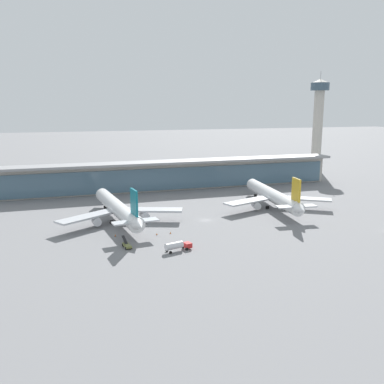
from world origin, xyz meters
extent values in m
plane|color=slate|center=(0.00, 0.00, 0.00)|extent=(1200.00, 1200.00, 0.00)
cylinder|color=white|center=(-32.31, 9.02, 5.20)|extent=(11.50, 52.31, 5.49)
cone|color=white|center=(-35.59, 37.04, 5.20)|extent=(5.91, 5.53, 5.38)
cone|color=white|center=(-29.07, -18.72, 5.75)|extent=(5.61, 6.57, 4.94)
cube|color=black|center=(-35.22, 33.92, 6.16)|extent=(4.35, 2.73, 0.66)
cube|color=#B7BABF|center=(-43.50, 2.91, 4.24)|extent=(23.18, 17.86, 0.66)
cube|color=#B7BABF|center=(-20.01, 5.65, 4.24)|extent=(24.32, 13.54, 0.66)
cylinder|color=silver|center=(-40.62, 2.69, 2.35)|extent=(3.47, 4.30, 3.03)
cylinder|color=silver|center=(-22.77, 4.77, 2.35)|extent=(3.47, 4.30, 3.03)
cube|color=#0F6B7A|center=(-29.62, -14.00, 12.20)|extent=(1.43, 6.65, 8.51)
cube|color=#B7BABF|center=(-29.51, -14.94, 6.03)|extent=(15.52, 5.89, 0.47)
cylinder|color=black|center=(-34.99, 5.85, 0.66)|extent=(1.28, 1.45, 1.32)
cylinder|color=black|center=(-28.97, 6.56, 0.66)|extent=(1.28, 1.45, 1.32)
cylinder|color=black|center=(-34.73, 29.69, 0.66)|extent=(1.28, 1.45, 1.32)
cylinder|color=white|center=(34.28, 11.54, 5.20)|extent=(11.37, 52.32, 5.49)
cone|color=white|center=(37.50, 39.56, 5.20)|extent=(5.90, 5.52, 5.38)
cone|color=white|center=(31.10, -16.22, 5.75)|extent=(5.59, 6.56, 4.94)
cube|color=black|center=(37.14, 36.44, 6.16)|extent=(4.35, 2.72, 0.66)
cube|color=#B7BABF|center=(21.99, 8.14, 4.24)|extent=(24.32, 13.59, 0.66)
cube|color=#B7BABF|center=(45.49, 5.45, 4.24)|extent=(23.19, 17.82, 0.66)
cylinder|color=silver|center=(24.75, 7.26, 2.35)|extent=(3.46, 4.29, 3.03)
cylinder|color=silver|center=(42.61, 5.22, 2.35)|extent=(3.46, 4.29, 3.03)
cube|color=gold|center=(31.65, -11.49, 12.20)|extent=(1.41, 6.65, 8.51)
cube|color=#B7BABF|center=(31.54, -12.43, 6.03)|extent=(15.51, 5.86, 0.47)
cylinder|color=black|center=(30.95, 9.06, 0.66)|extent=(1.28, 1.44, 1.32)
cylinder|color=black|center=(36.97, 8.37, 0.66)|extent=(1.28, 1.44, 1.32)
cylinder|color=black|center=(36.65, 32.21, 0.66)|extent=(1.28, 1.44, 1.32)
cube|color=#B21E1E|center=(-16.08, -29.01, 1.20)|extent=(2.57, 2.85, 1.50)
cylinder|color=silver|center=(-20.70, -30.29, 1.90)|extent=(5.96, 3.52, 2.10)
cylinder|color=black|center=(-17.29, -28.20, 0.45)|extent=(0.94, 0.51, 0.90)
cylinder|color=black|center=(-16.70, -30.32, 0.45)|extent=(0.94, 0.51, 0.90)
cylinder|color=black|center=(-22.78, -29.72, 0.45)|extent=(0.94, 0.51, 0.90)
cylinder|color=black|center=(-22.19, -31.85, 0.45)|extent=(0.94, 0.51, 0.90)
cube|color=olive|center=(-33.60, -22.48, 0.75)|extent=(2.41, 4.99, 0.60)
cube|color=black|center=(-33.91, -20.07, 1.84)|extent=(1.40, 4.04, 1.72)
cylinder|color=black|center=(-34.64, -20.92, 0.45)|extent=(0.39, 0.93, 0.90)
cylinder|color=black|center=(-33.00, -20.71, 0.45)|extent=(0.39, 0.93, 0.90)
cylinder|color=black|center=(-34.20, -24.25, 0.45)|extent=(0.39, 0.93, 0.90)
cylinder|color=black|center=(-32.56, -24.04, 0.45)|extent=(0.39, 0.93, 0.90)
cube|color=#B2ADA3|center=(0.00, 62.66, 7.00)|extent=(183.55, 8.00, 14.00)
cube|color=slate|center=(0.00, 58.36, 6.30)|extent=(179.88, 0.50, 11.20)
cube|color=gray|center=(0.00, 60.66, 14.60)|extent=(187.22, 12.80, 1.20)
cylinder|color=#B2ADA3|center=(113.17, 97.09, 26.41)|extent=(6.40, 6.40, 52.81)
cylinder|color=#384C5B|center=(113.17, 97.09, 55.31)|extent=(12.00, 12.00, 5.00)
cone|color=#B2ADA3|center=(113.17, 97.09, 59.01)|extent=(10.20, 10.20, 2.40)
cylinder|color=#99999E|center=(113.17, 97.09, 62.71)|extent=(0.36, 0.36, 5.00)
cone|color=orange|center=(-35.59, -9.89, 0.35)|extent=(0.44, 0.44, 0.70)
cube|color=black|center=(-35.59, -9.89, 0.02)|extent=(0.62, 0.62, 0.04)
cone|color=orange|center=(-17.24, -12.65, 0.35)|extent=(0.44, 0.44, 0.70)
cube|color=black|center=(-17.24, -12.65, 0.02)|extent=(0.62, 0.62, 0.04)
cone|color=orange|center=(-21.94, -12.53, 0.35)|extent=(0.44, 0.44, 0.70)
cube|color=black|center=(-21.94, -12.53, 0.02)|extent=(0.62, 0.62, 0.04)
camera|label=1|loc=(-51.10, -144.37, 42.69)|focal=38.82mm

